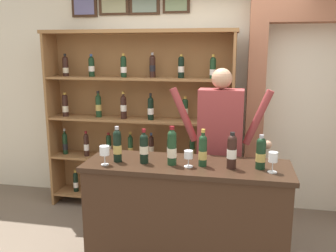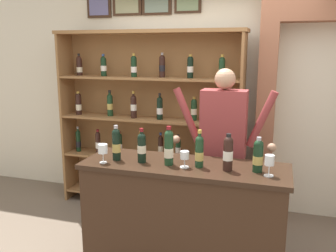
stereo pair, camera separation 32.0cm
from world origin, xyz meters
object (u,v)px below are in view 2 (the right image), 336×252
Objects in this scene: shopkeeper at (223,140)px; tasting_bottle_chianti at (199,151)px; wine_glass_spare at (103,149)px; tasting_counter at (183,219)px; wine_glass_left at (185,156)px; tasting_bottle_bianco at (169,147)px; tasting_bottle_brunello at (142,147)px; wine_shelf at (150,115)px; tasting_bottle_riserva at (116,144)px; tasting_bottle_vin_santo at (258,155)px; tasting_bottle_rosso at (228,152)px; wine_glass_right at (269,162)px.

shopkeeper is 0.57m from tasting_bottle_chianti.
shopkeeper reaches higher than wine_glass_spare.
tasting_counter is at bearing -114.50° from shopkeeper.
wine_glass_spare is 0.69m from wine_glass_left.
tasting_bottle_bianco is 0.56m from wine_glass_spare.
tasting_bottle_brunello is 0.38m from wine_glass_left.
wine_glass_left is at bearing 7.11° from wine_glass_spare.
wine_shelf is 1.29× the size of shopkeeper.
tasting_counter is 5.63× the size of tasting_bottle_riserva.
tasting_bottle_bianco is (0.64, -1.29, -0.00)m from wine_shelf.
shopkeeper is at bearing 123.21° from tasting_bottle_vin_santo.
tasting_bottle_rosso is (1.13, -1.29, -0.01)m from wine_shelf.
tasting_bottle_riserva is at bearing -177.80° from tasting_bottle_vin_santo.
wine_glass_left is at bearing 179.49° from wine_glass_right.
tasting_bottle_vin_santo is at bearing -1.06° from tasting_counter.
tasting_bottle_rosso is at bearing 0.25° from tasting_bottle_brunello.
tasting_bottle_riserva is 0.94× the size of tasting_bottle_bianco.
shopkeeper reaches higher than tasting_counter.
wine_glass_right is (1.27, -0.03, -0.03)m from tasting_bottle_riserva.
tasting_bottle_bianco is (0.47, 0.01, 0.01)m from tasting_bottle_riserva.
tasting_bottle_bianco is at bearing -63.61° from wine_shelf.
tasting_bottle_vin_santo is 1.73× the size of wine_glass_spare.
shopkeeper is (1.00, -0.71, -0.05)m from wine_shelf.
tasting_counter is 0.98× the size of shopkeeper.
tasting_bottle_riserva is at bearing -82.59° from wine_shelf.
tasting_bottle_vin_santo is at bearing 3.11° from tasting_bottle_bianco.
tasting_bottle_riserva is at bearing -179.18° from tasting_bottle_bianco.
tasting_bottle_rosso is (0.73, 0.00, 0.01)m from tasting_bottle_brunello.
shopkeeper is 10.91× the size of wine_glass_spare.
tasting_bottle_rosso is (0.49, 0.00, -0.00)m from tasting_bottle_bianco.
tasting_bottle_brunello reaches higher than wine_glass_right.
tasting_bottle_bianco is 2.03× the size of wine_glass_spare.
shopkeeper is at bearing 37.56° from wine_glass_spare.
shopkeeper is at bearing -35.29° from wine_shelf.
wine_glass_right is at bearing -42.52° from wine_shelf.
wine_glass_spare is (-0.07, -0.11, -0.03)m from tasting_bottle_riserva.
tasting_bottle_brunello is at bearing 176.06° from wine_glass_left.
tasting_bottle_chianti is at bearing -177.40° from tasting_bottle_vin_santo.
wine_glass_right is at bearing -1.26° from tasting_bottle_riserva.
tasting_counter is at bearing 13.94° from wine_glass_spare.
shopkeeper is 5.74× the size of tasting_bottle_riserva.
wine_glass_left is (-0.34, -0.03, -0.05)m from tasting_bottle_rosso.
wine_glass_right is (0.69, -0.08, 0.61)m from tasting_counter.
tasting_bottle_chianti is 0.46m from tasting_bottle_vin_santo.
tasting_bottle_chianti is (0.25, 0.02, -0.02)m from tasting_bottle_bianco.
shopkeeper is at bearing 79.30° from tasting_bottle_chianti.
tasting_bottle_riserva is (0.17, -1.30, -0.01)m from wine_shelf.
wine_shelf is at bearing 116.39° from tasting_bottle_bianco.
shopkeeper is at bearing 35.30° from tasting_bottle_riserva.
tasting_bottle_rosso is 2.20× the size of wine_glass_left.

